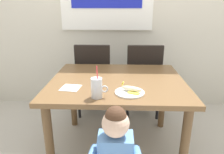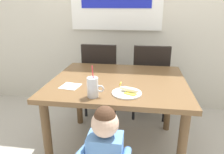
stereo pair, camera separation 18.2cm
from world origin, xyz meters
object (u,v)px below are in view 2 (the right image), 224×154
object	(u,v)px
dining_chair_left	(101,76)
peeled_banana	(129,90)
dining_chair_right	(150,78)
snack_plate	(127,93)
paper_napkin	(70,86)
dining_table	(118,90)
milk_cup	(93,88)
toddler_standing	(105,151)

from	to	relation	value
dining_chair_left	peeled_banana	distance (m)	1.13
dining_chair_right	snack_plate	distance (m)	1.08
dining_chair_right	paper_napkin	bearing A→B (deg)	53.41
dining_table	dining_chair_left	bearing A→B (deg)	113.07
dining_table	paper_napkin	world-z (taller)	paper_napkin
dining_chair_left	peeled_banana	bearing A→B (deg)	112.46
milk_cup	peeled_banana	size ratio (longest dim) A/B	1.44
peeled_banana	paper_napkin	world-z (taller)	peeled_banana
dining_chair_right	peeled_banana	xyz separation A→B (m)	(-0.20, -1.02, 0.24)
milk_cup	paper_napkin	xyz separation A→B (m)	(-0.24, 0.18, -0.06)
dining_table	dining_chair_right	bearing A→B (deg)	66.16
dining_chair_right	dining_chair_left	bearing A→B (deg)	0.29
paper_napkin	dining_table	bearing A→B (deg)	30.28
dining_chair_left	paper_napkin	xyz separation A→B (m)	(-0.08, -0.94, 0.21)
dining_table	milk_cup	bearing A→B (deg)	-109.92
snack_plate	paper_napkin	bearing A→B (deg)	169.54
dining_chair_right	peeled_banana	size ratio (longest dim) A/B	5.53
toddler_standing	peeled_banana	xyz separation A→B (m)	(0.12, 0.41, 0.26)
dining_chair_right	snack_plate	bearing A→B (deg)	78.06
toddler_standing	paper_napkin	distance (m)	0.66
dining_table	milk_cup	size ratio (longest dim) A/B	4.85
toddler_standing	milk_cup	xyz separation A→B (m)	(-0.14, 0.32, 0.29)
dining_table	milk_cup	distance (m)	0.46
snack_plate	paper_napkin	distance (m)	0.49
toddler_standing	paper_napkin	world-z (taller)	toddler_standing
milk_cup	paper_napkin	world-z (taller)	milk_cup
snack_plate	toddler_standing	bearing A→B (deg)	-104.25
milk_cup	peeled_banana	bearing A→B (deg)	20.09
dining_chair_right	paper_napkin	distance (m)	1.19
dining_table	milk_cup	world-z (taller)	milk_cup
dining_table	paper_napkin	bearing A→B (deg)	-149.72
dining_chair_right	peeled_banana	distance (m)	1.07
dining_table	dining_chair_right	distance (m)	0.79
dining_table	toddler_standing	world-z (taller)	toddler_standing
dining_chair_left	snack_plate	bearing A→B (deg)	111.50
dining_chair_right	toddler_standing	xyz separation A→B (m)	(-0.32, -1.44, -0.02)
milk_cup	paper_napkin	size ratio (longest dim) A/B	1.67
dining_table	toddler_standing	bearing A→B (deg)	-90.20
toddler_standing	paper_napkin	bearing A→B (deg)	127.64
peeled_banana	toddler_standing	bearing A→B (deg)	-106.16
milk_cup	paper_napkin	bearing A→B (deg)	143.37
dining_chair_left	snack_plate	distance (m)	1.13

